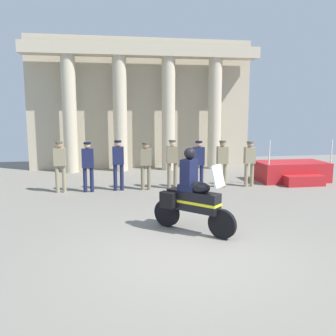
# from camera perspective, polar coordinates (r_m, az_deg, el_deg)

# --- Properties ---
(ground_plane) EXTENTS (28.00, 28.00, 0.00)m
(ground_plane) POSITION_cam_1_polar(r_m,az_deg,el_deg) (7.04, 3.13, -13.46)
(ground_plane) COLOR gray
(colonnade_backdrop) EXTENTS (10.49, 1.46, 6.05)m
(colonnade_backdrop) POSITION_cam_1_polar(r_m,az_deg,el_deg) (17.03, -3.95, 10.73)
(colonnade_backdrop) COLOR #B6AB91
(colonnade_backdrop) RESTS_ON ground_plane
(reviewing_stand) EXTENTS (2.64, 1.97, 1.65)m
(reviewing_stand) POSITION_cam_1_polar(r_m,az_deg,el_deg) (14.77, 19.00, -0.60)
(reviewing_stand) COLOR #B21E23
(reviewing_stand) RESTS_ON ground_plane
(officer_in_row_0) EXTENTS (0.39, 0.24, 1.70)m
(officer_in_row_0) POSITION_cam_1_polar(r_m,az_deg,el_deg) (12.44, -16.71, 0.83)
(officer_in_row_0) COLOR gray
(officer_in_row_0) RESTS_ON ground_plane
(officer_in_row_1) EXTENTS (0.39, 0.24, 1.68)m
(officer_in_row_1) POSITION_cam_1_polar(r_m,az_deg,el_deg) (12.28, -12.55, 0.79)
(officer_in_row_1) COLOR #191E42
(officer_in_row_1) RESTS_ON ground_plane
(officer_in_row_2) EXTENTS (0.39, 0.24, 1.72)m
(officer_in_row_2) POSITION_cam_1_polar(r_m,az_deg,el_deg) (12.34, -7.87, 1.09)
(officer_in_row_2) COLOR #191E42
(officer_in_row_2) RESTS_ON ground_plane
(officer_in_row_3) EXTENTS (0.39, 0.24, 1.64)m
(officer_in_row_3) POSITION_cam_1_polar(r_m,az_deg,el_deg) (12.35, -3.54, 0.94)
(officer_in_row_3) COLOR #7A7056
(officer_in_row_3) RESTS_ON ground_plane
(officer_in_row_4) EXTENTS (0.39, 0.24, 1.70)m
(officer_in_row_4) POSITION_cam_1_polar(r_m,az_deg,el_deg) (12.52, 0.68, 1.26)
(officer_in_row_4) COLOR #7A7056
(officer_in_row_4) RESTS_ON ground_plane
(officer_in_row_5) EXTENTS (0.39, 0.24, 1.67)m
(officer_in_row_5) POSITION_cam_1_polar(r_m,az_deg,el_deg) (12.59, 4.87, 1.16)
(officer_in_row_5) COLOR #191E42
(officer_in_row_5) RESTS_ON ground_plane
(officer_in_row_6) EXTENTS (0.39, 0.24, 1.67)m
(officer_in_row_6) POSITION_cam_1_polar(r_m,az_deg,el_deg) (12.89, 8.58, 1.27)
(officer_in_row_6) COLOR #847A5B
(officer_in_row_6) RESTS_ON ground_plane
(officer_in_row_7) EXTENTS (0.39, 0.24, 1.63)m
(officer_in_row_7) POSITION_cam_1_polar(r_m,az_deg,el_deg) (13.20, 12.76, 1.24)
(officer_in_row_7) COLOR gray
(officer_in_row_7) RESTS_ON ground_plane
(motorcycle_with_rider) EXTENTS (1.55, 1.58, 1.90)m
(motorcycle_with_rider) POSITION_cam_1_polar(r_m,az_deg,el_deg) (8.06, 3.58, -4.61)
(motorcycle_with_rider) COLOR black
(motorcycle_with_rider) RESTS_ON ground_plane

